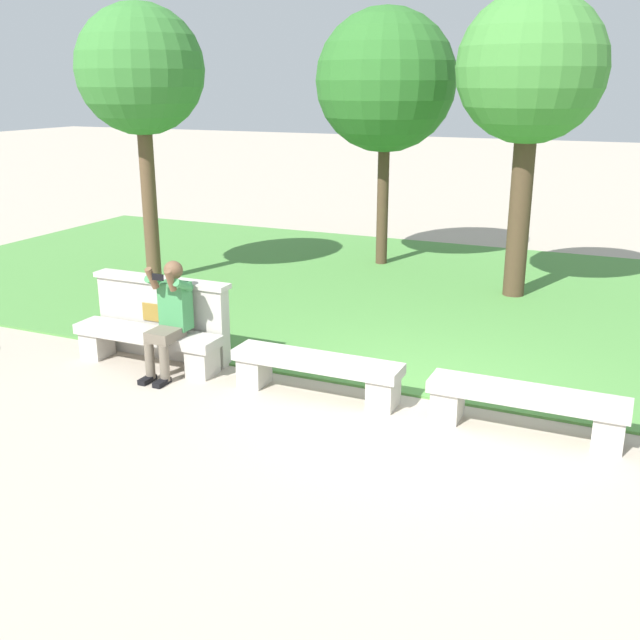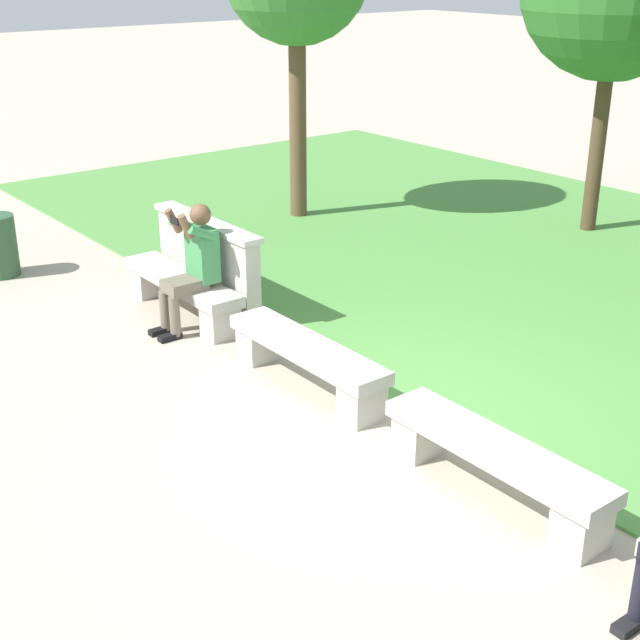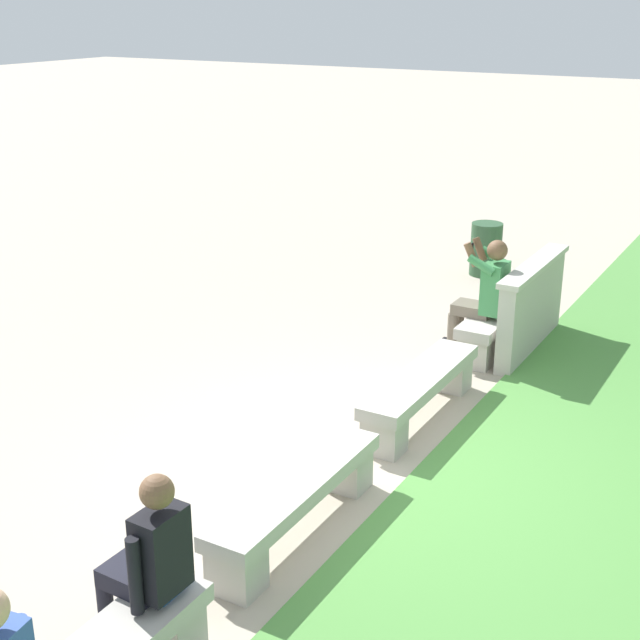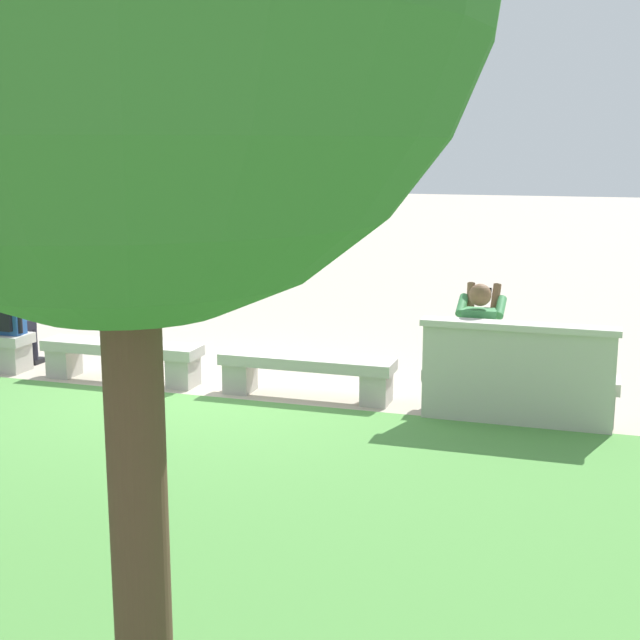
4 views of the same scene
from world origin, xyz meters
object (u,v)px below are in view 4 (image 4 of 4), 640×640
at_px(bench_mid, 122,356).
at_px(backpack, 12,320).
at_px(bench_near, 307,370).
at_px(person_distant, 9,315).
at_px(bench_main, 519,387).
at_px(person_photographer, 480,340).

bearing_deg(bench_mid, backpack, -0.73).
xyz_separation_m(bench_near, person_distant, (3.75, -0.07, 0.37)).
relative_size(bench_main, backpack, 4.43).
distance_m(bench_near, person_distant, 3.77).
bearing_deg(bench_main, person_photographer, -10.77).
relative_size(bench_near, bench_mid, 1.00).
relative_size(bench_main, bench_near, 1.00).
bearing_deg(bench_near, backpack, -0.29).
distance_m(person_distant, backpack, 0.10).
bearing_deg(bench_main, bench_near, 0.00).
bearing_deg(backpack, bench_mid, 179.27).
bearing_deg(backpack, bench_near, 179.71).
relative_size(bench_mid, person_distant, 1.50).
bearing_deg(bench_mid, bench_main, 180.00).
height_order(person_photographer, backpack, person_photographer).
xyz_separation_m(bench_main, person_photographer, (0.41, -0.08, 0.44)).
bearing_deg(backpack, bench_main, 179.82).
distance_m(bench_near, backpack, 3.70).
bearing_deg(person_distant, person_photographer, -179.88).
distance_m(person_photographer, backpack, 5.49).
bearing_deg(bench_near, person_distant, -1.01).
bearing_deg(bench_mid, bench_near, 180.00).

